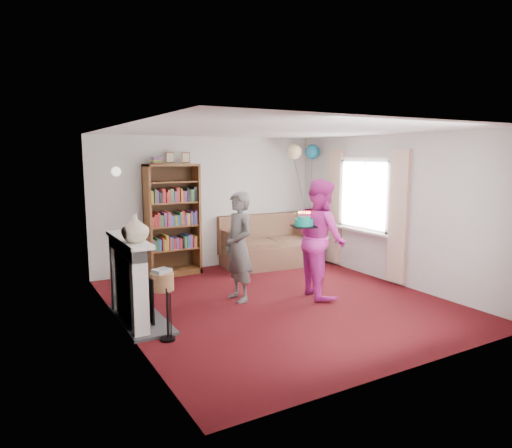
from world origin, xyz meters
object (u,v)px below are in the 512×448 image
sofa (268,246)px  birthday_cake (304,222)px  person_striped (239,247)px  person_magenta (321,238)px  bookcase (172,221)px

sofa → birthday_cake: birthday_cake is taller
sofa → person_striped: 2.36m
sofa → person_magenta: bearing=-93.4°
person_magenta → birthday_cake: 0.47m
person_magenta → person_striped: bearing=83.3°
bookcase → birthday_cake: 2.71m
sofa → person_striped: size_ratio=1.13×
bookcase → person_striped: 1.99m
birthday_cake → bookcase: bearing=115.7°
person_striped → person_magenta: 1.27m
sofa → person_striped: bearing=-126.1°
birthday_cake → person_magenta: bearing=10.7°
person_magenta → birthday_cake: size_ratio=5.53×
bookcase → sofa: size_ratio=1.20×
bookcase → birthday_cake: size_ratio=6.78×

